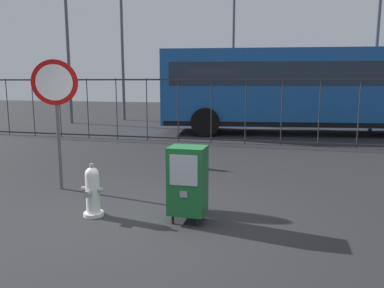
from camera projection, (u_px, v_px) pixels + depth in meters
The scene contains 11 objects.
ground_plane at pixel (147, 225), 4.85m from camera, with size 60.00×60.00×0.00m, color #262628.
fire_hydrant at pixel (93, 192), 5.15m from camera, with size 0.33×0.32×0.75m.
newspaper_box_primary at pixel (188, 180), 4.91m from camera, with size 0.48×0.42×1.02m.
stop_sign at pixel (56, 97), 6.26m from camera, with size 0.71×0.31×2.23m.
traffic_cone at pixel (197, 157), 8.05m from camera, with size 0.36×0.36×0.53m.
fence_barrier at pixel (228, 110), 11.33m from camera, with size 18.03×0.04×2.00m.
bus_near at pixel (308, 87), 13.49m from camera, with size 10.75×3.97×3.00m.
street_light_near_left at pixel (67, 27), 16.58m from camera, with size 0.32×0.32×7.48m.
street_light_near_right at pixel (233, 43), 19.25m from camera, with size 0.32×0.32×6.73m.
street_light_far_left at pixel (122, 42), 18.12m from camera, with size 0.32×0.32×6.54m.
street_light_far_right at pixel (379, 10), 13.75m from camera, with size 0.32×0.32×7.87m.
Camera 1 is at (1.69, -4.34, 1.84)m, focal length 34.72 mm.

